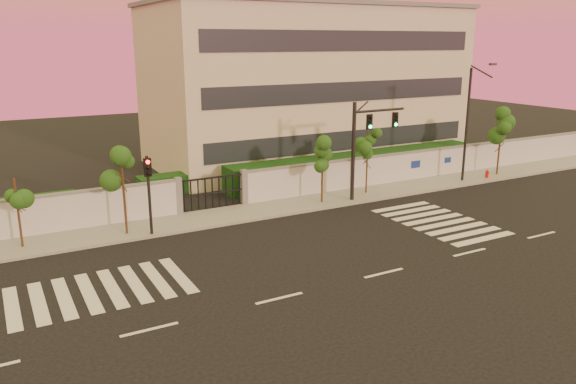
# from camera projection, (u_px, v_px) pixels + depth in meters

# --- Properties ---
(ground) EXTENTS (120.00, 120.00, 0.00)m
(ground) POSITION_uv_depth(u_px,v_px,m) (384.00, 273.00, 23.70)
(ground) COLOR black
(ground) RESTS_ON ground
(sidewalk) EXTENTS (60.00, 3.00, 0.15)m
(sidewalk) POSITION_uv_depth(u_px,v_px,m) (271.00, 209.00, 32.57)
(sidewalk) COLOR gray
(sidewalk) RESTS_ON ground
(perimeter_wall) EXTENTS (60.00, 0.36, 2.20)m
(perimeter_wall) POSITION_uv_depth(u_px,v_px,m) (261.00, 186.00, 33.63)
(perimeter_wall) COLOR silver
(perimeter_wall) RESTS_ON ground
(hedge_row) EXTENTS (41.00, 4.25, 1.80)m
(hedge_row) POSITION_uv_depth(u_px,v_px,m) (257.00, 179.00, 36.51)
(hedge_row) COLOR #133510
(hedge_row) RESTS_ON ground
(institutional_building) EXTENTS (24.40, 12.40, 12.25)m
(institutional_building) POSITION_uv_depth(u_px,v_px,m) (305.00, 84.00, 44.89)
(institutional_building) COLOR beige
(institutional_building) RESTS_ON ground
(road_markings) EXTENTS (57.00, 7.62, 0.02)m
(road_markings) POSITION_uv_depth(u_px,v_px,m) (306.00, 251.00, 26.15)
(road_markings) COLOR silver
(road_markings) RESTS_ON ground
(street_tree_b) EXTENTS (1.38, 1.10, 3.46)m
(street_tree_b) POSITION_uv_depth(u_px,v_px,m) (17.00, 197.00, 25.76)
(street_tree_b) COLOR #382314
(street_tree_b) RESTS_ON ground
(street_tree_c) EXTENTS (1.40, 1.12, 4.64)m
(street_tree_c) POSITION_uv_depth(u_px,v_px,m) (122.00, 170.00, 27.37)
(street_tree_c) COLOR #382314
(street_tree_c) RESTS_ON ground
(street_tree_d) EXTENTS (1.47, 1.17, 4.32)m
(street_tree_d) POSITION_uv_depth(u_px,v_px,m) (323.00, 152.00, 32.88)
(street_tree_d) COLOR #382314
(street_tree_d) RESTS_ON ground
(street_tree_e) EXTENTS (1.31, 1.04, 4.25)m
(street_tree_e) POSITION_uv_depth(u_px,v_px,m) (368.00, 146.00, 35.01)
(street_tree_e) COLOR #382314
(street_tree_e) RESTS_ON ground
(street_tree_f) EXTENTS (1.54, 1.23, 4.94)m
(street_tree_f) POSITION_uv_depth(u_px,v_px,m) (501.00, 126.00, 39.83)
(street_tree_f) COLOR #382314
(street_tree_f) RESTS_ON ground
(traffic_signal_main) EXTENTS (3.82, 0.40, 6.05)m
(traffic_signal_main) POSITION_uv_depth(u_px,v_px,m) (364.00, 139.00, 33.57)
(traffic_signal_main) COLOR black
(traffic_signal_main) RESTS_ON ground
(traffic_signal_secondary) EXTENTS (0.32, 0.32, 4.12)m
(traffic_signal_secondary) POSITION_uv_depth(u_px,v_px,m) (149.00, 186.00, 27.44)
(traffic_signal_secondary) COLOR black
(traffic_signal_secondary) RESTS_ON ground
(streetlight_east) EXTENTS (0.49, 1.96, 8.14)m
(streetlight_east) POSITION_uv_depth(u_px,v_px,m) (469.00, 119.00, 37.66)
(streetlight_east) COLOR black
(streetlight_east) RESTS_ON ground
(fire_hydrant) EXTENTS (0.28, 0.27, 0.72)m
(fire_hydrant) POSITION_uv_depth(u_px,v_px,m) (487.00, 175.00, 39.54)
(fire_hydrant) COLOR red
(fire_hydrant) RESTS_ON ground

